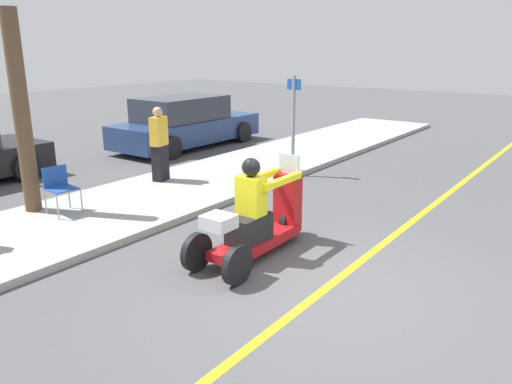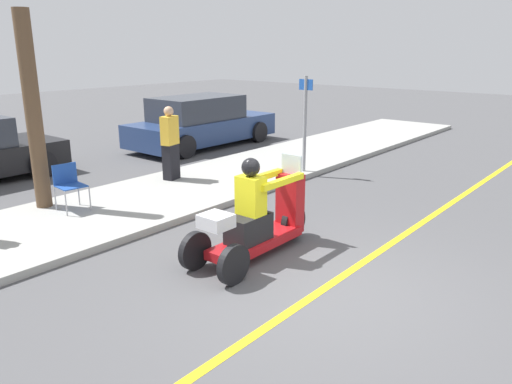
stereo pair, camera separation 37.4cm
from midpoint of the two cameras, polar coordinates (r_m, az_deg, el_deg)
ground_plane at (r=6.47m, az=6.42°, el=-10.86°), size 60.00×60.00×0.00m
lane_stripe at (r=6.70m, az=7.67°, el=-9.91°), size 24.00×0.12×0.01m
sidewalk_strip at (r=9.42m, az=-18.55°, el=-2.42°), size 28.00×2.80×0.12m
motorcycle_trike at (r=7.18m, az=-1.39°, el=-3.40°), size 2.34×0.81×1.48m
spectator_end_of_line at (r=11.01m, az=-11.95°, el=5.21°), size 0.42×0.31×1.60m
folding_chair_curbside at (r=9.41m, az=-22.65°, el=0.75°), size 0.51×0.51×0.82m
parked_car_lot_center at (r=15.34m, az=-8.74°, el=7.76°), size 4.86×2.01×1.52m
tree_trunk at (r=9.55m, az=-26.27°, el=8.02°), size 0.28×0.28×3.45m
street_sign at (r=11.63m, az=3.37°, el=8.23°), size 0.08×0.36×2.20m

